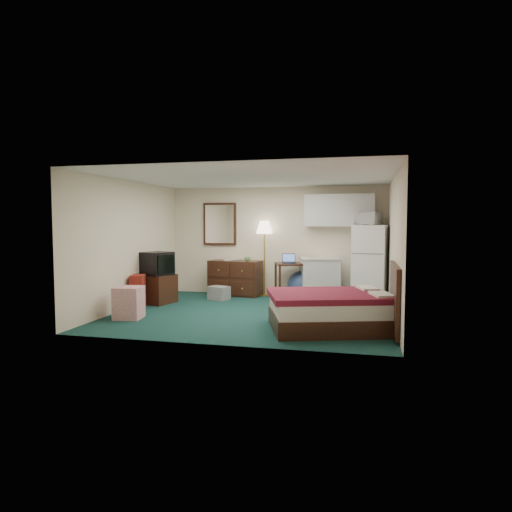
% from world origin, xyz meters
% --- Properties ---
extents(floor, '(5.00, 4.50, 0.01)m').
position_xyz_m(floor, '(0.00, 0.00, 0.00)').
color(floor, black).
rests_on(floor, ground).
extents(ceiling, '(5.00, 4.50, 0.01)m').
position_xyz_m(ceiling, '(0.00, 0.00, 2.50)').
color(ceiling, beige).
rests_on(ceiling, walls).
extents(walls, '(5.01, 4.51, 2.50)m').
position_xyz_m(walls, '(0.00, 0.00, 1.25)').
color(walls, beige).
rests_on(walls, floor).
extents(mirror, '(0.80, 0.06, 1.00)m').
position_xyz_m(mirror, '(-1.35, 2.22, 1.65)').
color(mirror, white).
rests_on(mirror, walls).
extents(upper_cabinets, '(1.50, 0.35, 0.70)m').
position_xyz_m(upper_cabinets, '(1.45, 2.08, 1.95)').
color(upper_cabinets, silver).
rests_on(upper_cabinets, walls).
extents(headboard, '(0.06, 1.56, 1.00)m').
position_xyz_m(headboard, '(2.46, -0.96, 0.55)').
color(headboard, black).
rests_on(headboard, walls).
extents(dresser, '(1.24, 0.69, 0.81)m').
position_xyz_m(dresser, '(-0.90, 1.98, 0.40)').
color(dresser, black).
rests_on(dresser, floor).
extents(floor_lamp, '(0.46, 0.46, 1.72)m').
position_xyz_m(floor_lamp, '(-0.23, 2.05, 0.86)').
color(floor_lamp, gold).
rests_on(floor_lamp, floor).
extents(desk, '(0.80, 0.80, 0.79)m').
position_xyz_m(desk, '(0.42, 1.78, 0.40)').
color(desk, black).
rests_on(desk, floor).
extents(exercise_ball, '(0.65, 0.65, 0.61)m').
position_xyz_m(exercise_ball, '(0.64, 1.95, 0.30)').
color(exercise_ball, '#32497F').
rests_on(exercise_ball, floor).
extents(kitchen_counter, '(0.94, 0.81, 0.88)m').
position_xyz_m(kitchen_counter, '(1.05, 1.91, 0.44)').
color(kitchen_counter, silver).
rests_on(kitchen_counter, floor).
extents(fridge, '(0.79, 0.79, 1.63)m').
position_xyz_m(fridge, '(2.13, 1.69, 0.82)').
color(fridge, white).
rests_on(fridge, floor).
extents(bed, '(2.13, 1.87, 0.57)m').
position_xyz_m(bed, '(1.48, -0.96, 0.29)').
color(bed, maroon).
rests_on(bed, floor).
extents(tv_stand, '(0.73, 0.77, 0.59)m').
position_xyz_m(tv_stand, '(-2.21, 0.60, 0.30)').
color(tv_stand, black).
rests_on(tv_stand, floor).
extents(suitcase, '(0.36, 0.46, 0.65)m').
position_xyz_m(suitcase, '(-2.35, 0.04, 0.33)').
color(suitcase, maroon).
rests_on(suitcase, floor).
extents(retail_box, '(0.51, 0.51, 0.56)m').
position_xyz_m(retail_box, '(-2.01, -0.95, 0.28)').
color(retail_box, silver).
rests_on(retail_box, floor).
extents(file_bin, '(0.50, 0.44, 0.29)m').
position_xyz_m(file_bin, '(-1.08, 1.28, 0.15)').
color(file_bin, gray).
rests_on(file_bin, floor).
extents(cardboard_box_a, '(0.29, 0.26, 0.22)m').
position_xyz_m(cardboard_box_a, '(0.20, 1.53, 0.11)').
color(cardboard_box_a, '#A88553').
rests_on(cardboard_box_a, floor).
extents(cardboard_box_b, '(0.25, 0.29, 0.27)m').
position_xyz_m(cardboard_box_b, '(0.57, 1.75, 0.13)').
color(cardboard_box_b, '#A88553').
rests_on(cardboard_box_b, floor).
extents(laptop, '(0.35, 0.31, 0.20)m').
position_xyz_m(laptop, '(0.40, 1.72, 0.90)').
color(laptop, black).
rests_on(laptop, desk).
extents(crt_tv, '(0.69, 0.71, 0.48)m').
position_xyz_m(crt_tv, '(-2.18, 0.56, 0.83)').
color(crt_tv, black).
rests_on(crt_tv, tv_stand).
extents(microwave, '(0.57, 0.49, 0.34)m').
position_xyz_m(microwave, '(2.06, 1.74, 1.80)').
color(microwave, white).
rests_on(microwave, fridge).
extents(book_a, '(0.17, 0.05, 0.23)m').
position_xyz_m(book_a, '(-1.15, 1.95, 0.92)').
color(book_a, '#A88553').
rests_on(book_a, dresser).
extents(book_b, '(0.18, 0.05, 0.24)m').
position_xyz_m(book_b, '(-1.04, 2.08, 0.93)').
color(book_b, '#A88553').
rests_on(book_b, dresser).
extents(mug, '(0.13, 0.11, 0.12)m').
position_xyz_m(mug, '(-0.58, 1.84, 0.87)').
color(mug, '#4F9345').
rests_on(mug, dresser).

